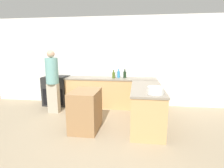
{
  "coord_description": "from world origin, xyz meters",
  "views": [
    {
      "loc": [
        0.75,
        -3.0,
        1.7
      ],
      "look_at": [
        0.21,
        0.9,
        0.94
      ],
      "focal_mm": 28.0,
      "sensor_mm": 36.0,
      "label": 1
    }
  ],
  "objects_px": {
    "dish_soap_bottle": "(119,74)",
    "person_by_range": "(52,79)",
    "island_table": "(86,110)",
    "olive_oil_bottle": "(114,75)",
    "vinegar_bottle_clear": "(116,73)",
    "mixing_bowl": "(156,90)",
    "wine_bottle_dark": "(125,74)",
    "range_oven": "(57,90)"
  },
  "relations": [
    {
      "from": "dish_soap_bottle",
      "to": "person_by_range",
      "type": "distance_m",
      "value": 1.89
    },
    {
      "from": "island_table",
      "to": "olive_oil_bottle",
      "type": "distance_m",
      "value": 1.69
    },
    {
      "from": "vinegar_bottle_clear",
      "to": "olive_oil_bottle",
      "type": "distance_m",
      "value": 0.24
    },
    {
      "from": "mixing_bowl",
      "to": "olive_oil_bottle",
      "type": "height_order",
      "value": "olive_oil_bottle"
    },
    {
      "from": "island_table",
      "to": "person_by_range",
      "type": "relative_size",
      "value": 0.5
    },
    {
      "from": "wine_bottle_dark",
      "to": "mixing_bowl",
      "type": "bearing_deg",
      "value": -69.45
    },
    {
      "from": "olive_oil_bottle",
      "to": "range_oven",
      "type": "bearing_deg",
      "value": 178.09
    },
    {
      "from": "range_oven",
      "to": "island_table",
      "type": "distance_m",
      "value": 2.13
    },
    {
      "from": "dish_soap_bottle",
      "to": "olive_oil_bottle",
      "type": "height_order",
      "value": "dish_soap_bottle"
    },
    {
      "from": "olive_oil_bottle",
      "to": "dish_soap_bottle",
      "type": "bearing_deg",
      "value": 47.27
    },
    {
      "from": "olive_oil_bottle",
      "to": "island_table",
      "type": "bearing_deg",
      "value": -104.8
    },
    {
      "from": "person_by_range",
      "to": "range_oven",
      "type": "bearing_deg",
      "value": 108.53
    },
    {
      "from": "vinegar_bottle_clear",
      "to": "person_by_range",
      "type": "distance_m",
      "value": 1.86
    },
    {
      "from": "mixing_bowl",
      "to": "vinegar_bottle_clear",
      "type": "height_order",
      "value": "vinegar_bottle_clear"
    },
    {
      "from": "dish_soap_bottle",
      "to": "wine_bottle_dark",
      "type": "height_order",
      "value": "dish_soap_bottle"
    },
    {
      "from": "vinegar_bottle_clear",
      "to": "olive_oil_bottle",
      "type": "height_order",
      "value": "vinegar_bottle_clear"
    },
    {
      "from": "olive_oil_bottle",
      "to": "person_by_range",
      "type": "xyz_separation_m",
      "value": [
        -1.57,
        -0.66,
        -0.06
      ]
    },
    {
      "from": "vinegar_bottle_clear",
      "to": "person_by_range",
      "type": "xyz_separation_m",
      "value": [
        -1.63,
        -0.89,
        -0.07
      ]
    },
    {
      "from": "island_table",
      "to": "person_by_range",
      "type": "xyz_separation_m",
      "value": [
        -1.17,
        0.88,
        0.5
      ]
    },
    {
      "from": "range_oven",
      "to": "dish_soap_bottle",
      "type": "distance_m",
      "value": 2.03
    },
    {
      "from": "dish_soap_bottle",
      "to": "island_table",
      "type": "bearing_deg",
      "value": -107.75
    },
    {
      "from": "vinegar_bottle_clear",
      "to": "wine_bottle_dark",
      "type": "relative_size",
      "value": 1.11
    },
    {
      "from": "range_oven",
      "to": "wine_bottle_dark",
      "type": "relative_size",
      "value": 3.56
    },
    {
      "from": "range_oven",
      "to": "vinegar_bottle_clear",
      "type": "bearing_deg",
      "value": 5.08
    },
    {
      "from": "mixing_bowl",
      "to": "wine_bottle_dark",
      "type": "height_order",
      "value": "wine_bottle_dark"
    },
    {
      "from": "range_oven",
      "to": "vinegar_bottle_clear",
      "type": "relative_size",
      "value": 3.2
    },
    {
      "from": "island_table",
      "to": "wine_bottle_dark",
      "type": "bearing_deg",
      "value": 66.63
    },
    {
      "from": "range_oven",
      "to": "wine_bottle_dark",
      "type": "height_order",
      "value": "wine_bottle_dark"
    },
    {
      "from": "range_oven",
      "to": "island_table",
      "type": "relative_size",
      "value": 1.05
    },
    {
      "from": "mixing_bowl",
      "to": "person_by_range",
      "type": "distance_m",
      "value": 2.82
    },
    {
      "from": "dish_soap_bottle",
      "to": "person_by_range",
      "type": "xyz_separation_m",
      "value": [
        -1.71,
        -0.81,
        -0.06
      ]
    },
    {
      "from": "mixing_bowl",
      "to": "person_by_range",
      "type": "xyz_separation_m",
      "value": [
        -2.6,
        1.09,
        -0.03
      ]
    },
    {
      "from": "island_table",
      "to": "dish_soap_bottle",
      "type": "height_order",
      "value": "dish_soap_bottle"
    },
    {
      "from": "dish_soap_bottle",
      "to": "vinegar_bottle_clear",
      "type": "relative_size",
      "value": 0.91
    },
    {
      "from": "range_oven",
      "to": "olive_oil_bottle",
      "type": "distance_m",
      "value": 1.9
    },
    {
      "from": "mixing_bowl",
      "to": "person_by_range",
      "type": "bearing_deg",
      "value": 157.31
    },
    {
      "from": "olive_oil_bottle",
      "to": "wine_bottle_dark",
      "type": "bearing_deg",
      "value": 22.97
    },
    {
      "from": "range_oven",
      "to": "wine_bottle_dark",
      "type": "bearing_deg",
      "value": 1.98
    },
    {
      "from": "mixing_bowl",
      "to": "olive_oil_bottle",
      "type": "relative_size",
      "value": 1.29
    },
    {
      "from": "range_oven",
      "to": "mixing_bowl",
      "type": "bearing_deg",
      "value": -32.52
    },
    {
      "from": "mixing_bowl",
      "to": "wine_bottle_dark",
      "type": "relative_size",
      "value": 1.23
    },
    {
      "from": "island_table",
      "to": "olive_oil_bottle",
      "type": "xyz_separation_m",
      "value": [
        0.41,
        1.54,
        0.56
      ]
    }
  ]
}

